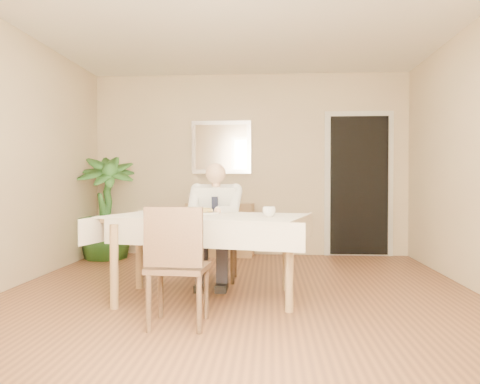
# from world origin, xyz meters

# --- Properties ---
(room) EXTENTS (5.00, 5.02, 2.60)m
(room) POSITION_xyz_m (0.00, 0.00, 1.30)
(room) COLOR brown
(room) RESTS_ON ground
(window) EXTENTS (1.34, 0.04, 1.44)m
(window) POSITION_xyz_m (0.00, -2.47, 1.45)
(window) COLOR silver
(window) RESTS_ON room
(doorway) EXTENTS (0.96, 0.07, 2.10)m
(doorway) POSITION_xyz_m (1.55, 2.46, 1.00)
(doorway) COLOR silver
(doorway) RESTS_ON ground
(mirror) EXTENTS (0.86, 0.04, 0.76)m
(mirror) POSITION_xyz_m (-0.41, 2.47, 1.55)
(mirror) COLOR silver
(mirror) RESTS_ON room
(dining_table) EXTENTS (1.96, 1.43, 0.75)m
(dining_table) POSITION_xyz_m (-0.27, -0.11, 0.67)
(dining_table) COLOR olive
(dining_table) RESTS_ON ground
(chair_far) EXTENTS (0.46, 0.46, 0.88)m
(chair_far) POSITION_xyz_m (-0.27, 0.77, 0.49)
(chair_far) COLOR #463120
(chair_far) RESTS_ON ground
(chair_near) EXTENTS (0.44, 0.44, 0.88)m
(chair_near) POSITION_xyz_m (-0.37, -0.96, 0.49)
(chair_near) COLOR #463120
(chair_near) RESTS_ON ground
(seated_man) EXTENTS (0.48, 0.72, 1.24)m
(seated_man) POSITION_xyz_m (-0.27, 0.48, 0.69)
(seated_man) COLOR white
(seated_man) RESTS_ON ground
(plate) EXTENTS (0.26, 0.26, 0.02)m
(plate) POSITION_xyz_m (-0.30, 0.06, 0.76)
(plate) COLOR white
(plate) RESTS_ON dining_table
(food) EXTENTS (0.14, 0.14, 0.06)m
(food) POSITION_xyz_m (-0.30, 0.06, 0.78)
(food) COLOR olive
(food) RESTS_ON dining_table
(knife) EXTENTS (0.01, 0.13, 0.01)m
(knife) POSITION_xyz_m (-0.26, 0.00, 0.78)
(knife) COLOR silver
(knife) RESTS_ON dining_table
(fork) EXTENTS (0.01, 0.13, 0.01)m
(fork) POSITION_xyz_m (-0.34, 0.00, 0.78)
(fork) COLOR silver
(fork) RESTS_ON dining_table
(coffee_mug) EXTENTS (0.12, 0.12, 0.09)m
(coffee_mug) POSITION_xyz_m (0.29, -0.27, 0.80)
(coffee_mug) COLOR white
(coffee_mug) RESTS_ON dining_table
(sideboard) EXTENTS (0.96, 0.40, 0.75)m
(sideboard) POSITION_xyz_m (-0.41, 2.32, 0.37)
(sideboard) COLOR olive
(sideboard) RESTS_ON ground
(photo_frame_left) EXTENTS (0.10, 0.02, 0.14)m
(photo_frame_left) POSITION_xyz_m (-0.82, 2.33, 0.82)
(photo_frame_left) COLOR silver
(photo_frame_left) RESTS_ON sideboard
(photo_frame_center) EXTENTS (0.10, 0.02, 0.14)m
(photo_frame_center) POSITION_xyz_m (-0.55, 2.33, 0.82)
(photo_frame_center) COLOR silver
(photo_frame_center) RESTS_ON sideboard
(photo_frame_right) EXTENTS (0.10, 0.02, 0.14)m
(photo_frame_right) POSITION_xyz_m (-0.35, 2.33, 0.82)
(photo_frame_right) COLOR silver
(photo_frame_right) RESTS_ON sideboard
(potted_palm) EXTENTS (1.00, 1.00, 1.41)m
(potted_palm) POSITION_xyz_m (-1.95, 2.00, 0.70)
(potted_palm) COLOR #24531D
(potted_palm) RESTS_ON ground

